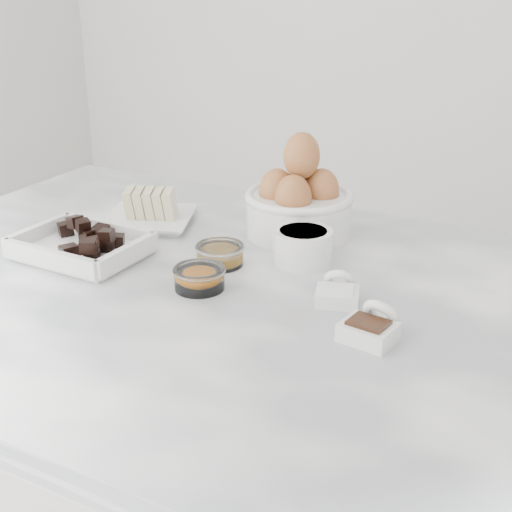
{
  "coord_description": "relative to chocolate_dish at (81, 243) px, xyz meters",
  "views": [
    {
      "loc": [
        0.45,
        -0.78,
        1.36
      ],
      "look_at": [
        0.02,
        0.03,
        0.98
      ],
      "focal_mm": 50.0,
      "sensor_mm": 36.0,
      "label": 1
    }
  ],
  "objects": [
    {
      "name": "egg_bowl",
      "position": [
        0.25,
        0.24,
        0.03
      ],
      "size": [
        0.18,
        0.18,
        0.17
      ],
      "color": "white",
      "rests_on": "marble_slab"
    },
    {
      "name": "chocolate_dish",
      "position": [
        0.0,
        0.0,
        0.0
      ],
      "size": [
        0.19,
        0.15,
        0.05
      ],
      "color": "white",
      "rests_on": "marble_slab"
    },
    {
      "name": "honey_bowl",
      "position": [
        0.2,
        0.07,
        -0.01
      ],
      "size": [
        0.07,
        0.07,
        0.03
      ],
      "color": "white",
      "rests_on": "marble_slab"
    },
    {
      "name": "salt_spoon",
      "position": [
        0.41,
        0.04,
        -0.01
      ],
      "size": [
        0.07,
        0.08,
        0.04
      ],
      "color": "white",
      "rests_on": "marble_slab"
    },
    {
      "name": "zest_bowl",
      "position": [
        0.22,
        -0.01,
        -0.0
      ],
      "size": [
        0.07,
        0.07,
        0.03
      ],
      "color": "white",
      "rests_on": "marble_slab"
    },
    {
      "name": "vanilla_spoon",
      "position": [
        0.48,
        -0.03,
        -0.01
      ],
      "size": [
        0.07,
        0.08,
        0.05
      ],
      "color": "white",
      "rests_on": "marble_slab"
    },
    {
      "name": "butter_plate",
      "position": [
        0.0,
        0.17,
        0.0
      ],
      "size": [
        0.19,
        0.19,
        0.06
      ],
      "color": "white",
      "rests_on": "marble_slab"
    },
    {
      "name": "sugar_ramekin",
      "position": [
        0.31,
        0.13,
        0.01
      ],
      "size": [
        0.09,
        0.09,
        0.05
      ],
      "color": "white",
      "rests_on": "marble_slab"
    },
    {
      "name": "marble_slab",
      "position": [
        0.26,
        0.01,
        -0.04
      ],
      "size": [
        1.2,
        0.8,
        0.04
      ],
      "primitive_type": "cube",
      "color": "white",
      "rests_on": "cabinet"
    }
  ]
}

